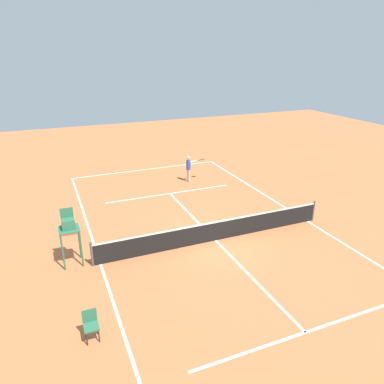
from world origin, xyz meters
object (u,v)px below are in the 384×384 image
player_serving (189,166)px  equipment_bag (70,231)px  tennis_ball (189,195)px  courtside_chair_near (91,324)px  umpire_chair (69,228)px

player_serving → equipment_bag: (7.99, 4.65, -0.91)m
tennis_ball → courtside_chair_near: bearing=53.6°
equipment_bag → tennis_ball: bearing=-162.0°
player_serving → tennis_ball: player_serving is taller
tennis_ball → equipment_bag: (7.00, 2.28, 0.12)m
courtside_chair_near → equipment_bag: courtside_chair_near is taller
player_serving → tennis_ball: size_ratio=26.01×
tennis_ball → courtside_chair_near: (7.05, 9.57, 0.50)m
tennis_ball → equipment_bag: size_ratio=0.09×
umpire_chair → courtside_chair_near: size_ratio=2.54×
courtside_chair_near → equipment_bag: 7.30m
umpire_chair → equipment_bag: size_ratio=3.17×
player_serving → umpire_chair: umpire_chair is taller
courtside_chair_near → equipment_bag: bearing=-90.4°
umpire_chair → courtside_chair_near: (-0.10, 4.52, -1.07)m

